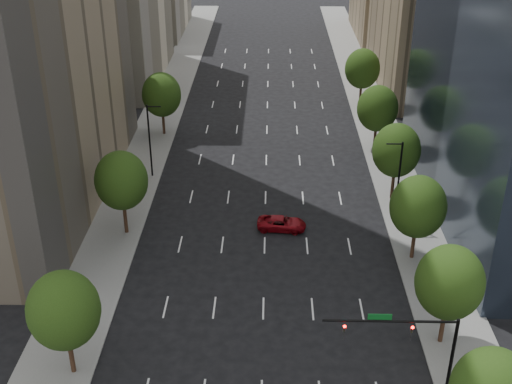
{
  "coord_description": "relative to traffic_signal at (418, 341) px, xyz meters",
  "views": [
    {
      "loc": [
        0.38,
        -4.84,
        34.6
      ],
      "look_at": [
        -0.76,
        46.0,
        8.0
      ],
      "focal_mm": 46.16,
      "sensor_mm": 36.0,
      "label": 1
    }
  ],
  "objects": [
    {
      "name": "tree_left_2",
      "position": [
        -24.53,
        48.0,
        0.5
      ],
      "size": [
        5.2,
        5.2,
        8.68
      ],
      "color": "#382316",
      "rests_on": "ground"
    },
    {
      "name": "tree_right_2",
      "position": [
        3.47,
        18.0,
        0.43
      ],
      "size": [
        5.2,
        5.2,
        8.61
      ],
      "color": "#382316",
      "rests_on": "ground"
    },
    {
      "name": "sidewalk_left",
      "position": [
        -26.03,
        30.0,
        -5.1
      ],
      "size": [
        6.0,
        200.0,
        0.15
      ],
      "primitive_type": "cube",
      "color": "slate",
      "rests_on": "ground"
    },
    {
      "name": "tree_right_1",
      "position": [
        3.47,
        6.0,
        0.58
      ],
      "size": [
        5.2,
        5.2,
        8.75
      ],
      "color": "#382316",
      "rests_on": "ground"
    },
    {
      "name": "tree_left_1",
      "position": [
        -24.53,
        22.0,
        0.79
      ],
      "size": [
        5.2,
        5.2,
        8.97
      ],
      "color": "#382316",
      "rests_on": "ground"
    },
    {
      "name": "tree_right_4",
      "position": [
        3.47,
        44.0,
        0.29
      ],
      "size": [
        5.2,
        5.2,
        8.46
      ],
      "color": "#382316",
      "rests_on": "ground"
    },
    {
      "name": "tree_left_0",
      "position": [
        -24.53,
        2.0,
        0.58
      ],
      "size": [
        5.2,
        5.2,
        8.75
      ],
      "color": "#382316",
      "rests_on": "ground"
    },
    {
      "name": "streetlight_ln",
      "position": [
        -23.96,
        35.0,
        -0.33
      ],
      "size": [
        1.7,
        0.2,
        9.0
      ],
      "color": "black",
      "rests_on": "ground"
    },
    {
      "name": "sidewalk_right",
      "position": [
        4.97,
        30.0,
        -5.1
      ],
      "size": [
        6.0,
        200.0,
        0.15
      ],
      "primitive_type": "cube",
      "color": "slate",
      "rests_on": "ground"
    },
    {
      "name": "car_red_far",
      "position": [
        -8.82,
        23.13,
        -4.48
      ],
      "size": [
        5.17,
        2.76,
        1.38
      ],
      "primitive_type": "imported",
      "rotation": [
        0.0,
        0.0,
        1.48
      ],
      "color": "maroon",
      "rests_on": "ground"
    },
    {
      "name": "tree_right_5",
      "position": [
        3.47,
        60.0,
        0.58
      ],
      "size": [
        5.2,
        5.2,
        8.75
      ],
      "color": "#382316",
      "rests_on": "ground"
    },
    {
      "name": "traffic_signal",
      "position": [
        0.0,
        0.0,
        0.0
      ],
      "size": [
        9.12,
        0.4,
        7.38
      ],
      "color": "black",
      "rests_on": "ground"
    },
    {
      "name": "streetlight_rn",
      "position": [
        2.91,
        25.0,
        -0.33
      ],
      "size": [
        1.7,
        0.2,
        9.0
      ],
      "color": "black",
      "rests_on": "ground"
    },
    {
      "name": "tree_right_3",
      "position": [
        3.47,
        30.0,
        0.72
      ],
      "size": [
        5.2,
        5.2,
        8.89
      ],
      "color": "#382316",
      "rests_on": "ground"
    }
  ]
}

